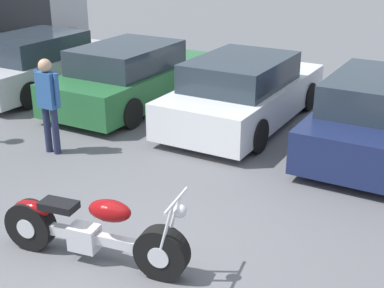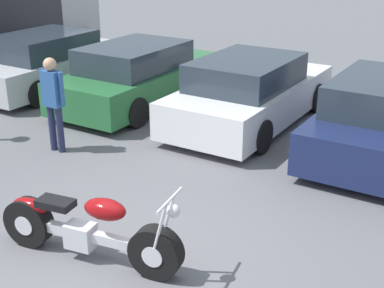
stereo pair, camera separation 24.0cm
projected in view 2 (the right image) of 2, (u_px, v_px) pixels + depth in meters
name	position (u px, v px, depth m)	size (l,w,h in m)	color
ground_plane	(116.00, 262.00, 6.29)	(60.00, 60.00, 0.00)	slate
motorcycle	(86.00, 230.00, 6.21)	(2.35, 0.76, 1.02)	black
parked_car_silver	(51.00, 62.00, 13.01)	(1.90, 4.39, 1.37)	#BCBCC1
parked_car_green	(140.00, 76.00, 11.80)	(1.90, 4.39, 1.37)	#286B38
parked_car_white	(250.00, 93.00, 10.58)	(1.90, 4.39, 1.37)	white
person_standing	(53.00, 97.00, 9.11)	(0.52, 0.22, 1.67)	#232847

